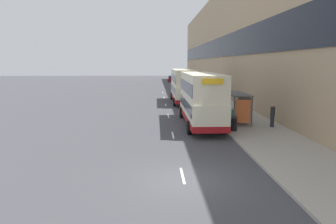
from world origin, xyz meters
TOP-DOWN VIEW (x-y plane):
  - ground_plane at (0.00, 0.00)m, footprint 220.00×220.00m
  - pavement at (6.50, 38.50)m, footprint 5.00×93.00m
  - terrace_facade at (10.49, 38.50)m, footprint 3.10×93.00m
  - lane_mark_0 at (0.00, 0.60)m, footprint 0.12×2.00m
  - lane_mark_1 at (0.00, 8.42)m, footprint 0.12×2.00m
  - lane_mark_2 at (0.00, 16.24)m, footprint 0.12×2.00m
  - lane_mark_3 at (0.00, 24.06)m, footprint 0.12×2.00m
  - lane_mark_4 at (0.00, 31.88)m, footprint 0.12×2.00m
  - lane_mark_5 at (0.00, 39.70)m, footprint 0.12×2.00m
  - bus_shelter at (5.77, 11.97)m, footprint 1.60×4.20m
  - double_decker_bus_near at (2.47, 11.83)m, footprint 2.85×10.21m
  - double_decker_bus_ahead at (2.29, 26.11)m, footprint 2.85×10.21m
  - car_0 at (3.08, 69.73)m, footprint 1.98×4.18m
  - pedestrian_at_shelter at (7.96, 10.32)m, footprint 0.36×0.36m
  - pedestrian_1 at (7.68, 17.12)m, footprint 0.37×0.37m
  - pedestrian_2 at (5.14, 14.58)m, footprint 0.37×0.37m
  - pedestrian_3 at (4.58, 9.71)m, footprint 0.33×0.33m
  - litter_bin at (4.55, 9.09)m, footprint 0.55×0.55m

SIDE VIEW (x-z plane):
  - ground_plane at x=0.00m, z-range 0.00..0.00m
  - lane_mark_0 at x=0.00m, z-range 0.00..0.01m
  - lane_mark_1 at x=0.00m, z-range 0.00..0.01m
  - lane_mark_2 at x=0.00m, z-range 0.00..0.01m
  - lane_mark_3 at x=0.00m, z-range 0.00..0.01m
  - lane_mark_4 at x=0.00m, z-range 0.00..0.01m
  - lane_mark_5 at x=0.00m, z-range 0.00..0.01m
  - pavement at x=6.50m, z-range 0.00..0.14m
  - litter_bin at x=4.55m, z-range 0.14..1.19m
  - car_0 at x=3.08m, z-range 0.00..1.68m
  - pedestrian_3 at x=4.58m, z-range 0.16..1.83m
  - pedestrian_at_shelter at x=7.96m, z-range 0.16..1.98m
  - pedestrian_1 at x=7.68m, z-range 0.16..2.00m
  - pedestrian_2 at x=5.14m, z-range 0.16..2.03m
  - bus_shelter at x=5.77m, z-range 0.64..3.12m
  - double_decker_bus_ahead at x=2.29m, z-range 0.13..4.43m
  - double_decker_bus_near at x=2.47m, z-range 0.13..4.43m
  - terrace_facade at x=10.49m, z-range -0.01..16.85m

